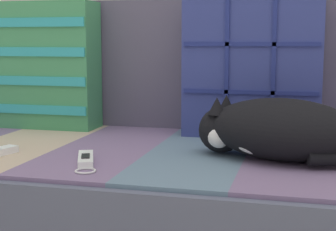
# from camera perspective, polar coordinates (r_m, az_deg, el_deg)

# --- Properties ---
(couch) EXTENTS (1.93, 0.87, 0.40)m
(couch) POSITION_cam_1_polar(r_m,az_deg,el_deg) (1.49, 3.67, -11.23)
(couch) COLOR brown
(couch) RESTS_ON ground_plane
(sofa_backrest) EXTENTS (1.89, 0.14, 0.43)m
(sofa_backrest) POSITION_cam_1_polar(r_m,az_deg,el_deg) (1.77, 6.05, 5.65)
(sofa_backrest) COLOR #514C60
(sofa_backrest) RESTS_ON couch
(throw_pillow_quilted) EXTENTS (0.42, 0.14, 0.43)m
(throw_pillow_quilted) POSITION_cam_1_polar(r_m,az_deg,el_deg) (1.61, 9.29, 5.30)
(throw_pillow_quilted) COLOR navy
(throw_pillow_quilted) RESTS_ON couch
(throw_pillow_striped) EXTENTS (0.44, 0.14, 0.43)m
(throw_pillow_striped) POSITION_cam_1_polar(r_m,az_deg,el_deg) (1.83, -14.59, 5.41)
(throw_pillow_striped) COLOR #3D8956
(throw_pillow_striped) RESTS_ON couch
(sleeping_cat) EXTENTS (0.45, 0.29, 0.16)m
(sleeping_cat) POSITION_cam_1_polar(r_m,az_deg,el_deg) (1.31, 11.52, -1.56)
(sleeping_cat) COLOR black
(sleeping_cat) RESTS_ON couch
(game_remote_far) EXTENTS (0.11, 0.18, 0.02)m
(game_remote_far) POSITION_cam_1_polar(r_m,az_deg,el_deg) (1.27, -9.11, -4.91)
(game_remote_far) COLOR white
(game_remote_far) RESTS_ON couch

